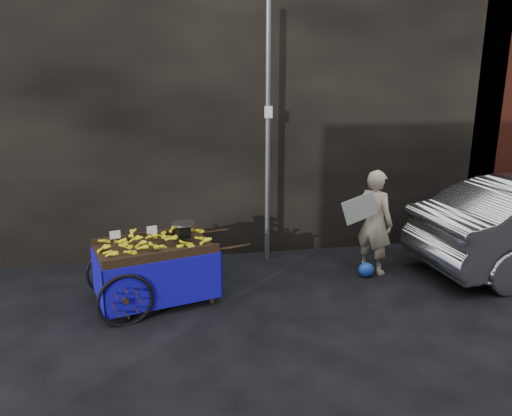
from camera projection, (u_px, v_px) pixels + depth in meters
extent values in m
plane|color=black|center=(264.00, 292.00, 7.01)|extent=(80.00, 80.00, 0.00)
cube|color=black|center=(180.00, 101.00, 8.65)|extent=(11.00, 2.00, 5.00)
cylinder|color=slate|center=(268.00, 138.00, 7.76)|extent=(0.08, 0.08, 4.00)
cube|color=white|center=(268.00, 112.00, 7.61)|extent=(0.12, 0.02, 0.18)
cube|color=black|center=(155.00, 249.00, 6.56)|extent=(1.67, 1.29, 0.06)
cube|color=black|center=(147.00, 235.00, 6.93)|extent=(1.44, 0.43, 0.09)
cube|color=black|center=(163.00, 255.00, 6.17)|extent=(1.44, 0.43, 0.09)
cube|color=black|center=(212.00, 277.00, 6.61)|extent=(0.06, 0.06, 0.74)
cube|color=black|center=(194.00, 259.00, 7.25)|extent=(0.06, 0.06, 0.74)
cylinder|color=black|center=(234.00, 247.00, 6.64)|extent=(0.46, 0.16, 0.04)
cylinder|color=black|center=(214.00, 232.00, 7.29)|extent=(0.46, 0.16, 0.04)
torus|color=black|center=(125.00, 301.00, 6.03)|extent=(0.68, 0.23, 0.69)
torus|color=black|center=(111.00, 272.00, 6.90)|extent=(0.68, 0.23, 0.69)
cylinder|color=black|center=(118.00, 285.00, 6.47)|extent=(0.32, 1.01, 0.05)
cube|color=#12089B|center=(166.00, 285.00, 6.24)|extent=(1.47, 0.42, 0.63)
cube|color=#12089B|center=(148.00, 260.00, 7.06)|extent=(1.47, 0.42, 0.63)
cube|color=#12089B|center=(98.00, 281.00, 6.34)|extent=(0.27, 0.93, 0.63)
cube|color=#12089B|center=(209.00, 263.00, 6.96)|extent=(0.27, 0.93, 0.63)
cube|color=black|center=(184.00, 233.00, 6.73)|extent=(0.20, 0.17, 0.15)
cylinder|color=silver|center=(183.00, 224.00, 6.70)|extent=(0.39, 0.39, 0.03)
cube|color=white|center=(115.00, 235.00, 6.19)|extent=(0.13, 0.04, 0.10)
cube|color=white|center=(152.00, 230.00, 6.38)|extent=(0.13, 0.04, 0.10)
imported|color=beige|center=(375.00, 222.00, 7.54)|extent=(0.65, 0.70, 1.61)
cube|color=silver|center=(360.00, 208.00, 7.24)|extent=(0.59, 0.05, 0.50)
ellipsoid|color=blue|center=(366.00, 270.00, 7.52)|extent=(0.25, 0.20, 0.22)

